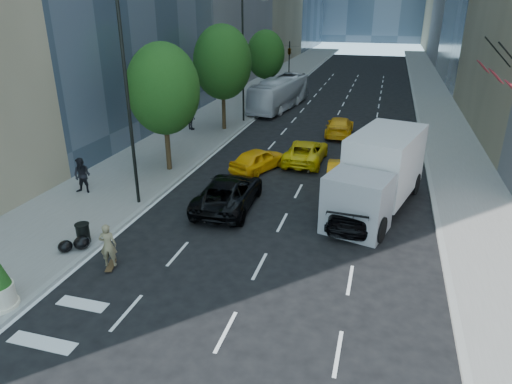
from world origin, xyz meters
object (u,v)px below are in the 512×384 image
(skateboarder, at_px, (108,248))
(black_sedan_lincoln, at_px, (228,193))
(black_sedan_mercedes, at_px, (355,206))
(city_bus, at_px, (280,93))
(box_truck, at_px, (378,173))
(trash_can, at_px, (83,234))

(skateboarder, relative_size, black_sedan_lincoln, 0.32)
(skateboarder, bearing_deg, black_sedan_mercedes, -160.61)
(skateboarder, relative_size, city_bus, 0.17)
(black_sedan_mercedes, distance_m, box_truck, 2.29)
(city_bus, bearing_deg, trash_can, -86.27)
(black_sedan_mercedes, height_order, trash_can, black_sedan_mercedes)
(city_bus, xyz_separation_m, trash_can, (-1.80, -28.68, -0.91))
(skateboarder, xyz_separation_m, trash_can, (-2.07, 1.28, -0.32))
(black_sedan_mercedes, bearing_deg, black_sedan_lincoln, 4.64)
(skateboarder, distance_m, black_sedan_mercedes, 11.08)
(black_sedan_mercedes, distance_m, city_bus, 24.85)
(black_sedan_mercedes, xyz_separation_m, box_truck, (0.89, 1.78, 1.12))
(black_sedan_lincoln, xyz_separation_m, black_sedan_mercedes, (6.20, 0.11, -0.02))
(skateboarder, distance_m, black_sedan_lincoln, 7.16)
(box_truck, bearing_deg, black_sedan_lincoln, -149.71)
(skateboarder, height_order, black_sedan_lincoln, skateboarder)
(black_sedan_lincoln, distance_m, box_truck, 7.42)
(skateboarder, bearing_deg, black_sedan_lincoln, -129.26)
(trash_can, bearing_deg, box_truck, 32.03)
(box_truck, bearing_deg, city_bus, 130.21)
(box_truck, height_order, trash_can, box_truck)
(city_bus, bearing_deg, box_truck, -57.84)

